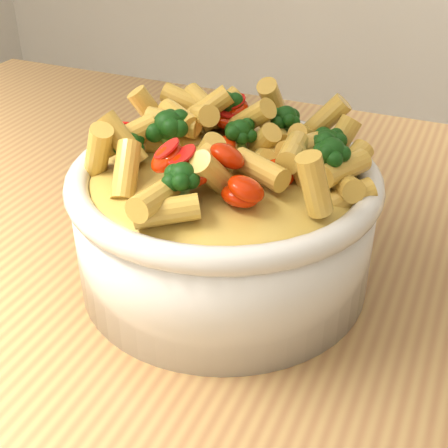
% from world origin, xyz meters
% --- Properties ---
extents(table, '(1.20, 0.80, 0.90)m').
position_xyz_m(table, '(0.00, 0.00, 0.80)').
color(table, '#A67E47').
rests_on(table, ground).
extents(serving_bowl, '(0.26, 0.26, 0.11)m').
position_xyz_m(serving_bowl, '(0.01, -0.04, 0.96)').
color(serving_bowl, silver).
rests_on(serving_bowl, table).
extents(pasta_salad, '(0.21, 0.21, 0.05)m').
position_xyz_m(pasta_salad, '(0.01, -0.04, 1.03)').
color(pasta_salad, gold).
rests_on(pasta_salad, serving_bowl).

